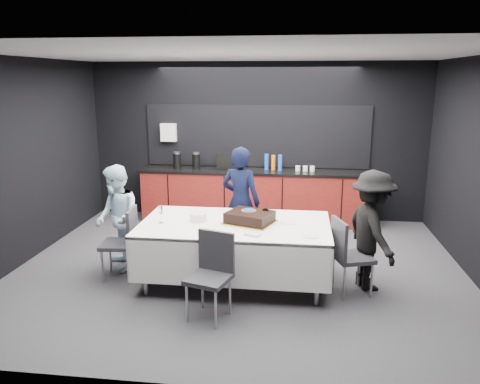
% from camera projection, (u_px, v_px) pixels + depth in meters
% --- Properties ---
extents(ground, '(6.00, 6.00, 0.00)m').
position_uv_depth(ground, '(239.00, 269.00, 6.33)').
color(ground, '#3C3C41').
rests_on(ground, ground).
extents(room_shell, '(6.04, 5.04, 2.82)m').
position_uv_depth(room_shell, '(239.00, 132.00, 5.88)').
color(room_shell, white).
rests_on(room_shell, ground).
extents(kitchenette, '(4.10, 0.64, 2.05)m').
position_uv_depth(kitchenette, '(254.00, 192.00, 8.34)').
color(kitchenette, '#62130F').
rests_on(kitchenette, ground).
extents(party_table, '(2.32, 1.32, 0.78)m').
position_uv_depth(party_table, '(235.00, 234.00, 5.79)').
color(party_table, '#99999E').
rests_on(party_table, ground).
extents(cake_assembly, '(0.69, 0.63, 0.18)m').
position_uv_depth(cake_assembly, '(250.00, 217.00, 5.75)').
color(cake_assembly, gold).
rests_on(cake_assembly, party_table).
extents(plate_stack, '(0.21, 0.21, 0.10)m').
position_uv_depth(plate_stack, '(198.00, 217.00, 5.83)').
color(plate_stack, white).
rests_on(plate_stack, party_table).
extents(loose_plate_near, '(0.21, 0.21, 0.01)m').
position_uv_depth(loose_plate_near, '(211.00, 229.00, 5.51)').
color(loose_plate_near, white).
rests_on(loose_plate_near, party_table).
extents(loose_plate_right_a, '(0.21, 0.21, 0.01)m').
position_uv_depth(loose_plate_right_a, '(289.00, 222.00, 5.76)').
color(loose_plate_right_a, white).
rests_on(loose_plate_right_a, party_table).
extents(loose_plate_right_b, '(0.20, 0.20, 0.01)m').
position_uv_depth(loose_plate_right_b, '(311.00, 236.00, 5.27)').
color(loose_plate_right_b, white).
rests_on(loose_plate_right_b, party_table).
extents(loose_plate_far, '(0.21, 0.21, 0.01)m').
position_uv_depth(loose_plate_far, '(237.00, 214.00, 6.10)').
color(loose_plate_far, white).
rests_on(loose_plate_far, party_table).
extents(fork_pile, '(0.20, 0.17, 0.03)m').
position_uv_depth(fork_pile, '(253.00, 234.00, 5.29)').
color(fork_pile, white).
rests_on(fork_pile, party_table).
extents(champagne_flute, '(0.06, 0.06, 0.22)m').
position_uv_depth(champagne_flute, '(161.00, 210.00, 5.72)').
color(champagne_flute, white).
rests_on(champagne_flute, party_table).
extents(chair_left, '(0.46, 0.46, 0.92)m').
position_uv_depth(chair_left, '(124.00, 238.00, 5.94)').
color(chair_left, '#2A2A2F').
rests_on(chair_left, ground).
extents(chair_right, '(0.53, 0.53, 0.92)m').
position_uv_depth(chair_right, '(347.00, 251.00, 5.49)').
color(chair_right, '#2A2A2F').
rests_on(chair_right, ground).
extents(chair_near, '(0.53, 0.53, 0.92)m').
position_uv_depth(chair_near, '(212.00, 269.00, 4.99)').
color(chair_near, '#2A2A2F').
rests_on(chair_near, ground).
extents(person_center, '(0.67, 0.55, 1.59)m').
position_uv_depth(person_center, '(241.00, 202.00, 6.66)').
color(person_center, black).
rests_on(person_center, ground).
extents(person_left, '(0.82, 0.87, 1.42)m').
position_uv_depth(person_left, '(117.00, 218.00, 6.18)').
color(person_left, '#C4E5F7').
rests_on(person_left, ground).
extents(person_right, '(0.82, 1.07, 1.47)m').
position_uv_depth(person_right, '(372.00, 231.00, 5.62)').
color(person_right, black).
rests_on(person_right, ground).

